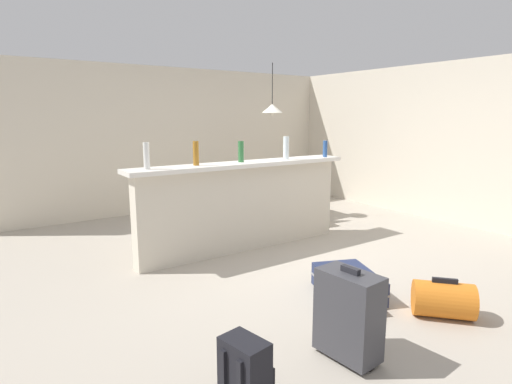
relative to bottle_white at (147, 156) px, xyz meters
name	(u,v)px	position (x,y,z in m)	size (l,w,h in m)	color
ground_plane	(286,252)	(1.62, -0.36, -1.28)	(13.00, 13.00, 0.05)	#ADA393
wall_back	(181,139)	(1.62, 2.69, 0.00)	(6.60, 0.10, 2.50)	beige
wall_right	(418,141)	(4.67, -0.06, 0.00)	(0.10, 6.00, 2.50)	beige
partition_half_wall	(244,208)	(1.22, -0.01, -0.72)	(2.80, 0.20, 1.06)	beige
bar_countertop	(244,164)	(1.22, -0.01, -0.17)	(2.96, 0.40, 0.05)	white
bottle_white	(147,156)	(0.00, 0.00, 0.00)	(0.07, 0.07, 0.29)	silver
bottle_amber	(196,153)	(0.59, 0.02, 0.00)	(0.07, 0.07, 0.28)	#9E661E
bottle_green	(241,152)	(1.20, 0.02, -0.01)	(0.07, 0.07, 0.26)	#2D6B38
bottle_clear	(286,148)	(1.86, -0.04, 0.01)	(0.07, 0.07, 0.30)	silver
bottle_blue	(325,149)	(2.51, -0.09, -0.03)	(0.06, 0.06, 0.23)	#284C89
dining_table	(278,178)	(2.64, 1.13, -0.61)	(1.10, 0.80, 0.74)	#332319
dining_chair_near_partition	(296,192)	(2.56, 0.58, -0.74)	(0.43, 0.43, 0.93)	#4C331E
pendant_lamp	(272,108)	(2.55, 1.20, 0.53)	(0.34, 0.34, 0.83)	black
suitcase_flat_navy	(348,284)	(1.28, -1.73, -1.14)	(0.72, 0.89, 0.22)	#1E284C
duffel_bag_orange	(443,300)	(1.62, -2.49, -1.10)	(0.54, 0.56, 0.34)	orange
suitcase_upright_charcoal	(349,314)	(0.49, -2.46, -0.92)	(0.27, 0.46, 0.67)	#38383D
backpack_black	(246,374)	(-0.36, -2.47, -1.05)	(0.28, 0.31, 0.42)	black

